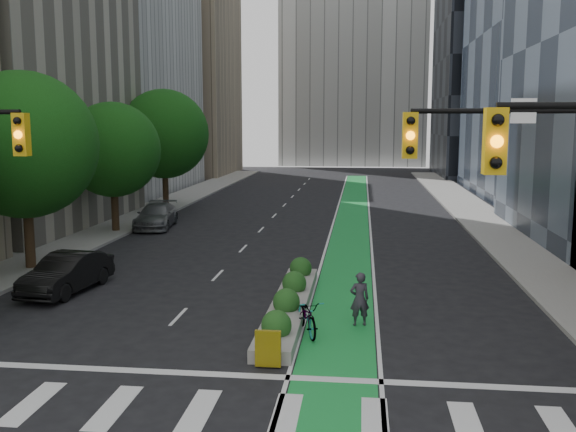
% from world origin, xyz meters
% --- Properties ---
extents(ground, '(160.00, 160.00, 0.00)m').
position_xyz_m(ground, '(0.00, 0.00, 0.00)').
color(ground, black).
rests_on(ground, ground).
extents(sidewalk_left, '(3.60, 90.00, 0.15)m').
position_xyz_m(sidewalk_left, '(-11.80, 25.00, 0.07)').
color(sidewalk_left, gray).
rests_on(sidewalk_left, ground).
extents(sidewalk_right, '(3.60, 90.00, 0.15)m').
position_xyz_m(sidewalk_right, '(11.80, 25.00, 0.07)').
color(sidewalk_right, gray).
rests_on(sidewalk_right, ground).
extents(bike_lane_paint, '(2.20, 70.00, 0.01)m').
position_xyz_m(bike_lane_paint, '(3.00, 30.00, 0.01)').
color(bike_lane_paint, green).
rests_on(bike_lane_paint, ground).
extents(building_tan_far, '(14.00, 16.00, 26.00)m').
position_xyz_m(building_tan_far, '(-20.00, 66.00, 13.00)').
color(building_tan_far, tan).
rests_on(building_tan_far, ground).
extents(building_dark_end, '(14.00, 18.00, 28.00)m').
position_xyz_m(building_dark_end, '(20.00, 68.00, 14.00)').
color(building_dark_end, black).
rests_on(building_dark_end, ground).
extents(tree_mid, '(6.40, 6.40, 8.78)m').
position_xyz_m(tree_mid, '(-11.00, 12.00, 5.57)').
color(tree_mid, black).
rests_on(tree_mid, ground).
extents(tree_midfar, '(5.60, 5.60, 7.76)m').
position_xyz_m(tree_midfar, '(-11.00, 22.00, 4.95)').
color(tree_midfar, black).
rests_on(tree_midfar, ground).
extents(tree_far, '(6.60, 6.60, 9.00)m').
position_xyz_m(tree_far, '(-11.00, 32.00, 5.69)').
color(tree_far, black).
rests_on(tree_far, ground).
extents(median_planter, '(1.20, 10.26, 1.10)m').
position_xyz_m(median_planter, '(1.20, 7.04, 0.37)').
color(median_planter, gray).
rests_on(median_planter, ground).
extents(bicycle, '(1.40, 2.27, 1.13)m').
position_xyz_m(bicycle, '(2.00, 4.80, 0.56)').
color(bicycle, gray).
rests_on(bicycle, ground).
extents(cyclist, '(0.73, 0.57, 1.77)m').
position_xyz_m(cyclist, '(3.61, 5.76, 0.89)').
color(cyclist, '#342F39').
rests_on(cyclist, ground).
extents(parked_car_left_mid, '(2.13, 4.76, 1.52)m').
position_xyz_m(parked_car_left_mid, '(-7.69, 8.64, 0.76)').
color(parked_car_left_mid, black).
rests_on(parked_car_left_mid, ground).
extents(parked_car_left_far, '(2.71, 5.42, 1.51)m').
position_xyz_m(parked_car_left_far, '(-9.14, 24.00, 0.76)').
color(parked_car_left_far, '#5C5E61').
rests_on(parked_car_left_far, ground).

